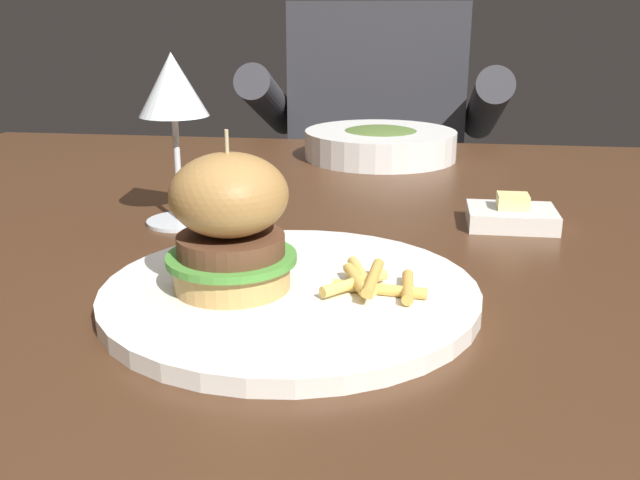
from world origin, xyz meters
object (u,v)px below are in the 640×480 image
(wine_glass, at_px, (173,94))
(diner_person, at_px, (376,198))
(main_plate, at_px, (290,294))
(burger_sandwich, at_px, (230,222))
(soup_bowl, at_px, (380,143))
(butter_dish, at_px, (512,216))

(wine_glass, xyz_separation_m, diner_person, (0.17, 0.82, -0.32))
(main_plate, xyz_separation_m, diner_person, (0.01, 1.02, -0.18))
(burger_sandwich, bearing_deg, diner_person, 87.02)
(main_plate, height_order, burger_sandwich, burger_sandwich)
(soup_bowl, xyz_separation_m, diner_person, (-0.03, 0.43, -0.20))
(burger_sandwich, height_order, butter_dish, burger_sandwich)
(soup_bowl, height_order, diner_person, diner_person)
(main_plate, bearing_deg, diner_person, 89.52)
(main_plate, bearing_deg, burger_sandwich, -168.65)
(main_plate, xyz_separation_m, burger_sandwich, (-0.05, -0.01, 0.06))
(butter_dish, bearing_deg, soup_bowl, 114.85)
(burger_sandwich, bearing_deg, main_plate, 11.35)
(butter_dish, relative_size, diner_person, 0.08)
(wine_glass, distance_m, butter_dish, 0.38)
(main_plate, xyz_separation_m, soup_bowl, (0.04, 0.59, 0.02))
(wine_glass, bearing_deg, diner_person, 78.42)
(main_plate, distance_m, soup_bowl, 0.59)
(main_plate, xyz_separation_m, butter_dish, (0.20, 0.24, 0.00))
(wine_glass, bearing_deg, soup_bowl, 63.13)
(wine_glass, height_order, butter_dish, wine_glass)
(butter_dish, xyz_separation_m, soup_bowl, (-0.16, 0.35, 0.01))
(burger_sandwich, height_order, diner_person, diner_person)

